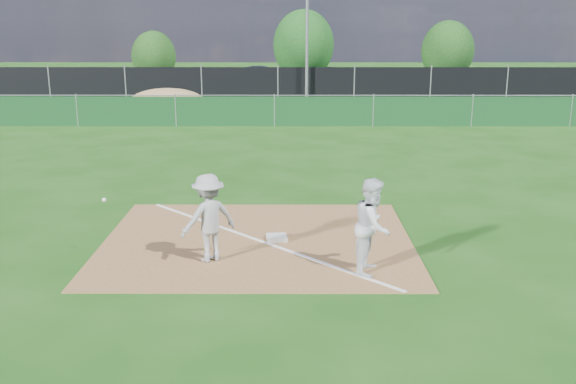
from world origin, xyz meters
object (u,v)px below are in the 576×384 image
object	(u,v)px
play_at_first	(209,218)
car_mid	(265,79)
car_left	(194,81)
car_right	(361,79)
tree_left	(154,56)
tree_right	(448,51)
light_pole	(307,23)
tree_mid	(304,45)
first_base	(277,238)
runner	(373,226)

from	to	relation	value
play_at_first	car_mid	bearing A→B (deg)	90.16
car_left	car_right	distance (m)	10.07
tree_left	tree_right	distance (m)	19.84
car_left	tree_left	xyz separation A→B (m)	(-3.48, 5.56, 1.10)
light_pole	tree_mid	xyz separation A→B (m)	(0.05, 11.10, -1.48)
car_right	tree_mid	bearing A→B (deg)	52.59
car_left	tree_left	bearing A→B (deg)	32.79
play_at_first	car_left	xyz separation A→B (m)	(-4.24, 27.52, -0.12)
tree_left	tree_right	bearing A→B (deg)	1.35
first_base	light_pole	bearing A→B (deg)	87.02
car_left	tree_left	size ratio (longest dim) A/B	1.14
runner	tree_mid	distance (m)	34.40
car_mid	car_left	bearing A→B (deg)	98.15
car_left	car_right	xyz separation A→B (m)	(10.02, 1.03, 0.01)
tree_left	car_right	bearing A→B (deg)	-18.58
light_pole	tree_mid	world-z (taller)	light_pole
car_left	car_mid	world-z (taller)	car_mid
car_left	car_mid	bearing A→B (deg)	-77.44
light_pole	car_mid	xyz separation A→B (m)	(-2.39, 5.62, -3.27)
light_pole	first_base	xyz separation A→B (m)	(-1.13, -21.67, -3.94)
runner	tree_left	distance (m)	35.20
car_mid	tree_mid	xyz separation A→B (m)	(2.44, 5.48, 1.78)
first_base	runner	xyz separation A→B (m)	(1.66, -1.58, 0.76)
car_left	tree_right	size ratio (longest dim) A/B	0.96
car_mid	car_right	size ratio (longest dim) A/B	0.93
tree_mid	tree_right	world-z (taller)	tree_mid
play_at_first	car_right	bearing A→B (deg)	78.57
first_base	car_mid	bearing A→B (deg)	92.64
car_right	tree_mid	world-z (taller)	tree_mid
car_mid	runner	bearing A→B (deg)	-177.87
first_base	tree_left	bearing A→B (deg)	105.55
first_base	tree_mid	bearing A→B (deg)	87.93
light_pole	first_base	distance (m)	22.05
tree_mid	tree_right	xyz separation A→B (m)	(9.75, -0.32, -0.38)
play_at_first	car_left	world-z (taller)	play_at_first
first_base	car_left	distance (m)	26.98
runner	tree_mid	world-z (taller)	tree_mid
light_pole	runner	distance (m)	23.47
light_pole	play_at_first	distance (m)	23.11
runner	tree_right	bearing A→B (deg)	2.19
first_base	tree_right	distance (m)	34.30
tree_left	tree_mid	xyz separation A→B (m)	(10.08, 0.79, 0.72)
car_left	car_right	size ratio (longest dim) A/B	0.84
runner	car_right	bearing A→B (deg)	11.65
first_base	car_left	world-z (taller)	car_left
light_pole	car_left	bearing A→B (deg)	144.05
play_at_first	runner	size ratio (longest dim) A/B	1.52
light_pole	car_mid	bearing A→B (deg)	113.02
car_right	car_left	bearing A→B (deg)	115.78
tree_mid	first_base	bearing A→B (deg)	-92.07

